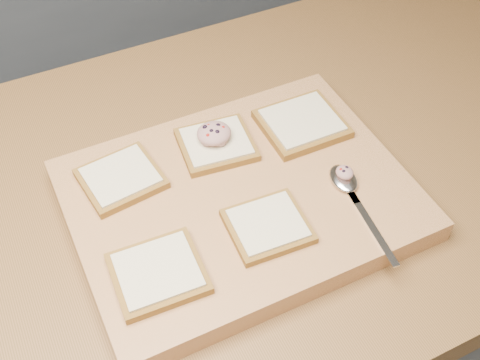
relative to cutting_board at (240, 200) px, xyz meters
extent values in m
cube|color=slate|center=(-0.10, 0.07, -0.50)|extent=(1.90, 0.75, 0.84)
cube|color=brown|center=(-0.10, 0.07, -0.05)|extent=(2.00, 0.80, 0.06)
cube|color=slate|center=(-0.10, 1.50, -0.47)|extent=(3.60, 0.60, 0.90)
cube|color=tan|center=(0.00, 0.00, 0.00)|extent=(0.50, 0.38, 0.04)
cube|color=brown|center=(-0.15, 0.10, 0.03)|extent=(0.13, 0.12, 0.01)
cube|color=beige|center=(-0.15, 0.10, 0.03)|extent=(0.11, 0.10, 0.00)
cube|color=brown|center=(0.01, 0.10, 0.03)|extent=(0.13, 0.12, 0.01)
cube|color=beige|center=(0.01, 0.10, 0.03)|extent=(0.11, 0.10, 0.00)
cube|color=brown|center=(0.15, 0.08, 0.03)|extent=(0.13, 0.12, 0.01)
cube|color=beige|center=(0.15, 0.08, 0.04)|extent=(0.11, 0.10, 0.00)
cube|color=brown|center=(-0.16, -0.09, 0.03)|extent=(0.12, 0.11, 0.01)
cube|color=beige|center=(-0.16, -0.09, 0.03)|extent=(0.11, 0.10, 0.00)
cube|color=brown|center=(0.00, -0.08, 0.03)|extent=(0.12, 0.11, 0.01)
cube|color=beige|center=(0.00, -0.08, 0.03)|extent=(0.10, 0.09, 0.00)
ellipsoid|color=tan|center=(0.00, 0.10, 0.05)|extent=(0.05, 0.05, 0.02)
sphere|color=black|center=(0.01, 0.11, 0.06)|extent=(0.01, 0.01, 0.01)
sphere|color=black|center=(-0.01, 0.11, 0.06)|extent=(0.01, 0.01, 0.01)
sphere|color=black|center=(0.01, 0.09, 0.06)|extent=(0.01, 0.01, 0.01)
sphere|color=black|center=(0.00, 0.10, 0.06)|extent=(0.01, 0.01, 0.01)
sphere|color=#A5140C|center=(0.02, 0.10, 0.06)|extent=(0.01, 0.01, 0.01)
sphere|color=#A5140C|center=(0.00, 0.12, 0.06)|extent=(0.01, 0.01, 0.01)
sphere|color=#A5140C|center=(-0.01, 0.10, 0.06)|extent=(0.01, 0.01, 0.01)
ellipsoid|color=silver|center=(0.15, -0.05, 0.03)|extent=(0.05, 0.06, 0.01)
cube|color=silver|center=(0.15, -0.08, 0.02)|extent=(0.02, 0.04, 0.00)
cube|color=silver|center=(0.14, -0.14, 0.02)|extent=(0.03, 0.15, 0.00)
ellipsoid|color=tan|center=(0.15, -0.05, 0.04)|extent=(0.03, 0.03, 0.01)
sphere|color=black|center=(0.15, -0.05, 0.05)|extent=(0.01, 0.01, 0.01)
sphere|color=black|center=(0.15, -0.05, 0.05)|extent=(0.01, 0.01, 0.01)
sphere|color=#A5140C|center=(0.15, -0.05, 0.05)|extent=(0.01, 0.01, 0.01)
camera|label=1|loc=(-0.26, -0.53, 0.71)|focal=45.00mm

